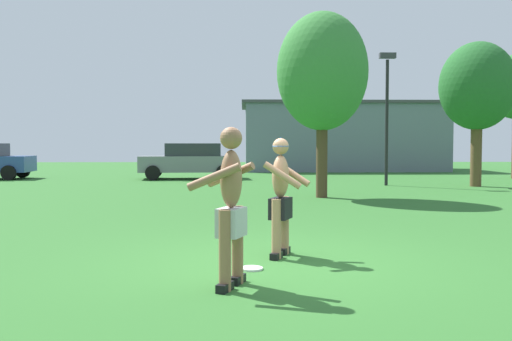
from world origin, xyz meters
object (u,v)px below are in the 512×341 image
at_px(lamp_post, 387,103).
at_px(tree_near_building, 322,72).
at_px(car_gray_mid_lot, 189,160).
at_px(tree_behind_players, 477,87).
at_px(frisbee, 251,268).
at_px(player_near, 231,203).
at_px(player_in_black, 281,192).

height_order(lamp_post, tree_near_building, tree_near_building).
bearing_deg(tree_near_building, car_gray_mid_lot, 118.26).
bearing_deg(tree_near_building, tree_behind_players, 32.95).
bearing_deg(lamp_post, frisbee, -110.83).
distance_m(frisbee, lamp_post, 15.12).
xyz_separation_m(lamp_post, tree_near_building, (-3.08, -4.59, 0.54)).
distance_m(player_near, frisbee, 1.27).
distance_m(tree_behind_players, tree_near_building, 7.44).
relative_size(player_near, car_gray_mid_lot, 0.39).
xyz_separation_m(frisbee, tree_near_building, (2.19, 9.25, 3.62)).
relative_size(player_near, player_in_black, 1.06).
bearing_deg(player_near, tree_near_building, 76.51).
relative_size(car_gray_mid_lot, lamp_post, 0.90).
xyz_separation_m(player_near, player_in_black, (0.66, 1.65, -0.02)).
bearing_deg(frisbee, lamp_post, 69.17).
relative_size(player_in_black, tree_near_building, 0.31).
bearing_deg(tree_near_building, player_in_black, -101.78).
xyz_separation_m(player_near, car_gray_mid_lot, (-2.27, 18.82, -0.10)).
xyz_separation_m(tree_behind_players, tree_near_building, (-6.24, -4.04, 0.00)).
xyz_separation_m(player_in_black, lamp_post, (4.84, 13.04, 2.18)).
xyz_separation_m(car_gray_mid_lot, tree_behind_players, (10.93, -4.68, 2.80)).
relative_size(frisbee, lamp_post, 0.06).
bearing_deg(frisbee, car_gray_mid_lot, 97.93).
height_order(frisbee, tree_behind_players, tree_behind_players).
distance_m(player_in_black, lamp_post, 14.08).
xyz_separation_m(frisbee, tree_behind_players, (8.43, 13.29, 3.61)).
bearing_deg(car_gray_mid_lot, lamp_post, -28.03).
relative_size(player_in_black, lamp_post, 0.34).
relative_size(player_near, tree_near_building, 0.33).
height_order(player_near, car_gray_mid_lot, player_near).
bearing_deg(player_in_black, tree_behind_players, 57.37).
xyz_separation_m(car_gray_mid_lot, tree_near_building, (4.69, -8.72, 2.80)).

